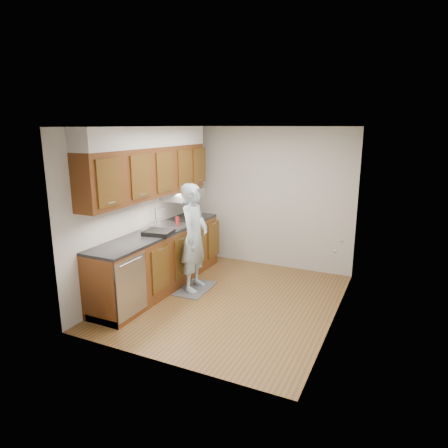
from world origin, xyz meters
name	(u,v)px	position (x,y,z in m)	size (l,w,h in m)	color
floor	(229,300)	(0.00, 0.00, 0.00)	(3.50, 3.50, 0.00)	brown
ceiling	(230,127)	(0.00, 0.00, 2.50)	(3.50, 3.50, 0.00)	white
wall_left	(142,209)	(-1.50, 0.00, 1.25)	(0.02, 3.50, 2.50)	#BBB8AF
wall_right	(339,230)	(1.50, 0.00, 1.25)	(0.02, 3.50, 2.50)	#BBB8AF
wall_back	(270,198)	(0.00, 1.75, 1.25)	(3.00, 0.02, 2.50)	#BBB8AF
counter	(160,258)	(-1.20, 0.00, 0.49)	(0.64, 2.80, 1.30)	brown
upper_cabinets	(151,164)	(-1.33, 0.05, 1.95)	(0.47, 2.80, 1.21)	brown
closet_door	(341,241)	(1.49, 0.30, 1.02)	(0.02, 1.22, 2.05)	silver
floor_mat	(195,289)	(-0.66, 0.15, 0.01)	(0.44, 0.74, 0.01)	slate
person	(194,231)	(-0.66, 0.15, 0.96)	(0.67, 0.44, 1.89)	#A2BAC5
soap_bottle_a	(188,212)	(-1.15, 0.81, 1.08)	(0.11, 0.11, 0.28)	silver
soap_bottle_b	(191,216)	(-1.00, 0.64, 1.04)	(0.09, 0.10, 0.21)	silver
soap_bottle_c	(192,212)	(-1.19, 1.03, 1.03)	(0.13, 0.13, 0.17)	silver
soda_can	(178,220)	(-1.17, 0.50, 1.00)	(0.06, 0.06, 0.12)	maroon
dish_rack	(159,232)	(-1.06, -0.21, 0.97)	(0.41, 0.34, 0.06)	black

